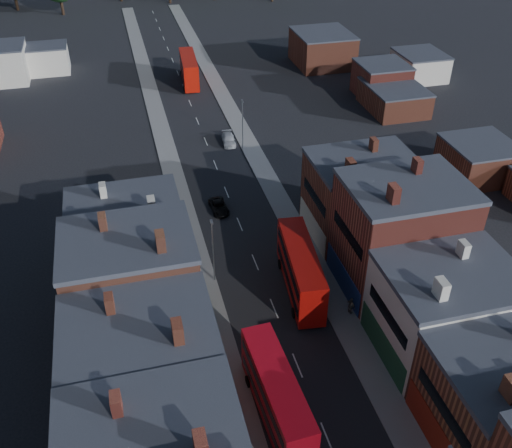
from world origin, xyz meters
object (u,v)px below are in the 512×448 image
bus_0 (277,395)px  car_3 (229,140)px  bus_1 (301,269)px  bus_2 (189,69)px  car_2 (219,207)px  ped_3 (351,306)px

bus_0 → car_3: 51.81m
bus_1 → bus_2: bus_1 is taller
bus_2 → car_2: (-3.45, -46.08, -2.22)m
car_2 → car_3: 19.42m
bus_0 → car_3: bus_0 is taller
car_2 → car_3: (5.35, 18.67, 0.06)m
bus_0 → bus_1: (7.00, 14.99, 0.13)m
car_2 → bus_1: bearing=-75.9°
car_2 → bus_0: bearing=-95.7°
car_2 → ped_3: 24.34m
bus_1 → car_3: 36.38m
car_3 → ped_3: bearing=-79.7°
bus_1 → ped_3: 6.50m
bus_0 → bus_2: bus_2 is taller
bus_2 → car_3: (1.90, -27.40, -2.17)m
bus_0 → ped_3: bus_0 is taller
bus_2 → ped_3: bus_2 is taller
car_2 → ped_3: bearing=-70.3°
bus_0 → bus_2: size_ratio=0.98×
bus_0 → car_2: size_ratio=2.69×
car_2 → car_3: bearing=71.1°
bus_1 → ped_3: (3.96, -4.83, -1.82)m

